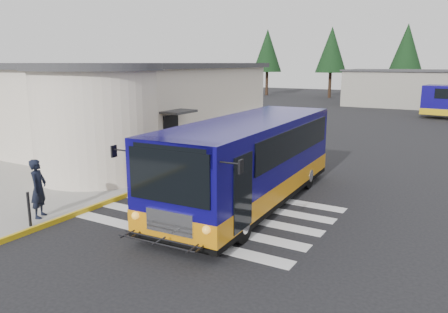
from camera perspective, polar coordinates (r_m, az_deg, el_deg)
The scene contains 9 objects.
ground at distance 15.39m, azimuth 1.22°, elevation -6.64°, with size 140.00×140.00×0.00m, color black.
sidewalk at distance 23.72m, azimuth -13.19°, elevation -0.06°, with size 10.00×34.00×0.15m, color gray.
curb_strip at distance 20.69m, azimuth -3.17°, elevation -1.51°, with size 0.12×34.00×0.16m, color gold.
station_building at distance 26.70m, azimuth -12.03°, elevation 6.74°, with size 12.70×18.70×4.80m.
crosswalk at distance 14.99m, azimuth -1.97°, elevation -7.16°, with size 8.00×5.35×0.01m.
transit_bus at distance 15.42m, azimuth 3.36°, elevation -1.03°, with size 3.91×10.86×3.03m.
pedestrian_a at distance 14.94m, azimuth -23.07°, elevation -3.86°, with size 0.69×0.45×1.88m, color black.
pedestrian_b at distance 18.40m, azimuth -20.49°, elevation -1.08°, with size 0.82×0.64×1.69m, color black.
bollard at distance 14.35m, azimuth -24.11°, elevation -6.30°, with size 0.09×0.09×1.06m, color black.
Camera 1 is at (7.10, -12.73, 4.96)m, focal length 35.00 mm.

